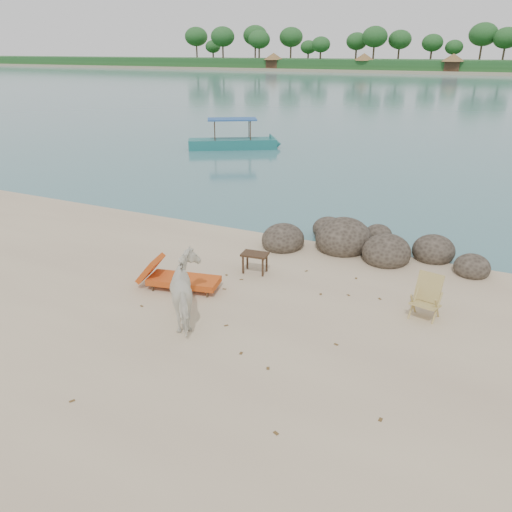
{
  "coord_description": "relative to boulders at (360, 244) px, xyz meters",
  "views": [
    {
      "loc": [
        4.7,
        -8.14,
        5.68
      ],
      "look_at": [
        -0.19,
        2.0,
        1.0
      ],
      "focal_mm": 35.0,
      "sensor_mm": 36.0,
      "label": 1
    }
  ],
  "objects": [
    {
      "name": "boat_near",
      "position": [
        -11.6,
        13.47,
        1.23
      ],
      "size": [
        5.87,
        4.26,
        2.94
      ],
      "primitive_type": null,
      "rotation": [
        0.0,
        0.0,
        0.54
      ],
      "color": "#1D6665",
      "rests_on": "water"
    },
    {
      "name": "far_shore",
      "position": [
        -1.45,
        164.16,
        -0.24
      ],
      "size": [
        420.0,
        90.0,
        1.4
      ],
      "primitive_type": "cube",
      "color": "tan",
      "rests_on": "ground"
    },
    {
      "name": "side_table",
      "position": [
        -2.17,
        -2.81,
        0.04
      ],
      "size": [
        0.74,
        0.52,
        0.56
      ],
      "primitive_type": null,
      "rotation": [
        0.0,
        0.0,
        0.11
      ],
      "color": "#311D13",
      "rests_on": "ground"
    },
    {
      "name": "dead_leaves",
      "position": [
        -0.69,
        -4.9,
        -0.24
      ],
      "size": [
        6.12,
        7.19,
        0.0
      ],
      "color": "brown",
      "rests_on": "ground"
    },
    {
      "name": "far_scenery",
      "position": [
        -1.43,
        130.86,
        2.9
      ],
      "size": [
        420.0,
        18.0,
        9.5
      ],
      "color": "#1E4C1E",
      "rests_on": "ground"
    },
    {
      "name": "boulders",
      "position": [
        0.0,
        0.0,
        0.0
      ],
      "size": [
        6.53,
        3.1,
        1.27
      ],
      "rotation": [
        0.0,
        0.0,
        0.0
      ],
      "color": "#2B241C",
      "rests_on": "ground"
    },
    {
      "name": "cow",
      "position": [
        -2.35,
        -5.79,
        0.5
      ],
      "size": [
        1.73,
        1.87,
        1.48
      ],
      "primitive_type": "imported",
      "rotation": [
        0.0,
        0.0,
        3.82
      ],
      "color": "white",
      "rests_on": "ground"
    },
    {
      "name": "deck_chair",
      "position": [
        2.37,
        -3.37,
        0.25
      ],
      "size": [
        0.76,
        0.8,
        0.98
      ],
      "primitive_type": null,
      "rotation": [
        0.0,
        0.0,
        -0.21
      ],
      "color": "tan",
      "rests_on": "ground"
    },
    {
      "name": "water",
      "position": [
        -1.45,
        84.16,
        -0.24
      ],
      "size": [
        400.0,
        400.0,
        0.0
      ],
      "primitive_type": "plane",
      "color": "#36646C",
      "rests_on": "ground"
    },
    {
      "name": "lounge_chair",
      "position": [
        -3.36,
        -4.48,
        0.09
      ],
      "size": [
        2.35,
        1.22,
        0.67
      ],
      "primitive_type": null,
      "rotation": [
        0.0,
        0.0,
        0.21
      ],
      "color": "#C35C17",
      "rests_on": "ground"
    }
  ]
}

